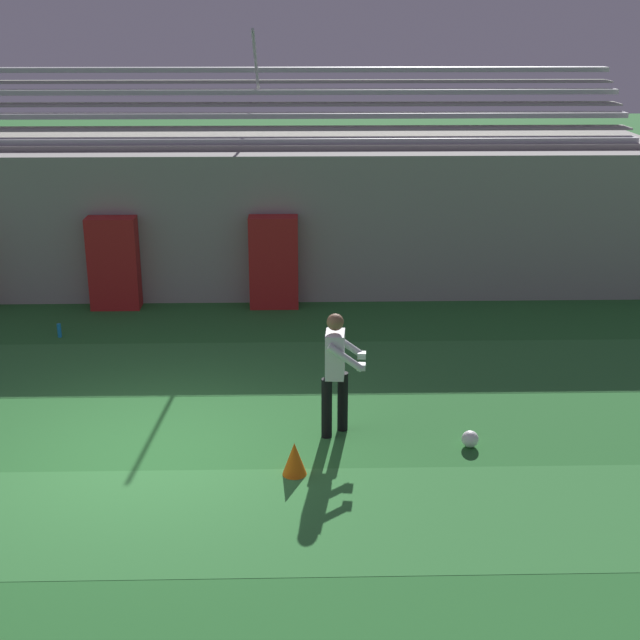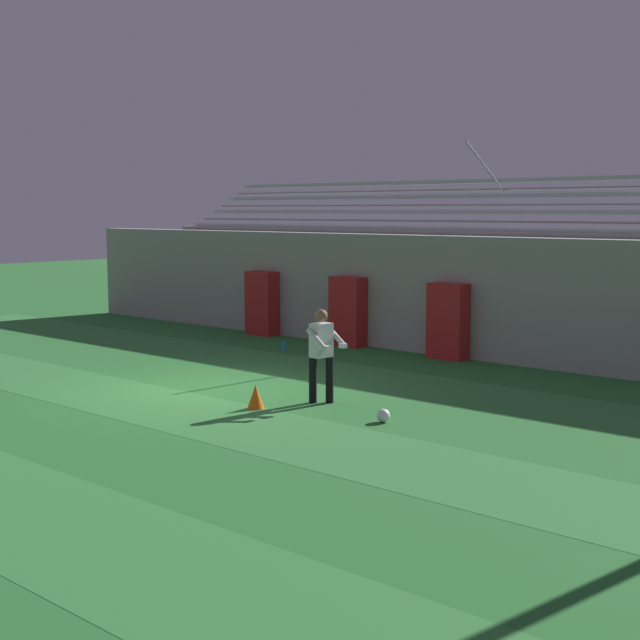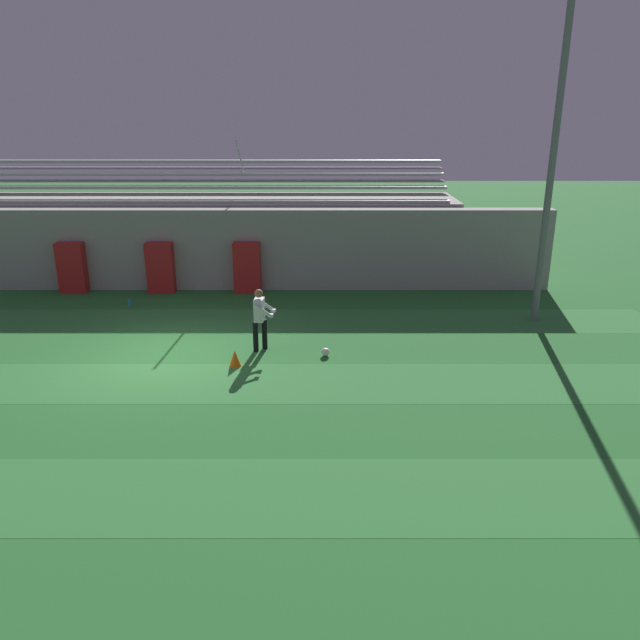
% 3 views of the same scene
% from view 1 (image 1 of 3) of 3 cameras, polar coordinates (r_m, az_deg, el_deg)
% --- Properties ---
extents(ground_plane, '(80.00, 80.00, 0.00)m').
position_cam_1_polar(ground_plane, '(11.60, -11.09, -8.38)').
color(ground_plane, '#286B2D').
extents(turf_stripe_mid, '(28.00, 2.22, 0.01)m').
position_cam_1_polar(turf_stripe_mid, '(10.26, -12.50, -12.37)').
color(turf_stripe_mid, '#337A38').
rests_on(turf_stripe_mid, ground).
extents(turf_stripe_far, '(28.00, 2.22, 0.01)m').
position_cam_1_polar(turf_stripe_far, '(14.18, -9.26, -3.04)').
color(turf_stripe_far, '#337A38').
rests_on(turf_stripe_far, ground).
extents(back_wall, '(24.00, 0.60, 2.80)m').
position_cam_1_polar(back_wall, '(17.20, -7.95, 5.84)').
color(back_wall, '#999691').
rests_on(back_wall, ground).
extents(padding_pillar_gate_left, '(0.91, 0.44, 1.74)m').
position_cam_1_polar(padding_pillar_gate_left, '(17.04, -13.06, 3.56)').
color(padding_pillar_gate_left, '#B21E1E').
rests_on(padding_pillar_gate_left, ground).
extents(padding_pillar_gate_right, '(0.91, 0.44, 1.74)m').
position_cam_1_polar(padding_pillar_gate_right, '(16.70, -2.98, 3.71)').
color(padding_pillar_gate_right, '#B21E1E').
rests_on(padding_pillar_gate_right, ground).
extents(bleacher_stand, '(18.00, 3.35, 5.03)m').
position_cam_1_polar(bleacher_stand, '(19.12, -7.32, 7.49)').
color(bleacher_stand, '#999691').
rests_on(bleacher_stand, ground).
extents(goalkeeper, '(0.60, 0.61, 1.67)m').
position_cam_1_polar(goalkeeper, '(11.52, 1.05, -2.99)').
color(goalkeeper, black).
rests_on(goalkeeper, ground).
extents(soccer_ball, '(0.22, 0.22, 0.22)m').
position_cam_1_polar(soccer_ball, '(11.67, 9.58, -7.52)').
color(soccer_ball, white).
rests_on(soccer_ball, ground).
extents(traffic_cone, '(0.30, 0.30, 0.42)m').
position_cam_1_polar(traffic_cone, '(10.82, -1.65, -8.87)').
color(traffic_cone, orange).
rests_on(traffic_cone, ground).
extents(water_bottle, '(0.07, 0.07, 0.24)m').
position_cam_1_polar(water_bottle, '(15.93, -16.35, -0.64)').
color(water_bottle, '#1E8CD8').
rests_on(water_bottle, ground).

